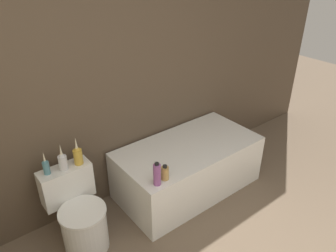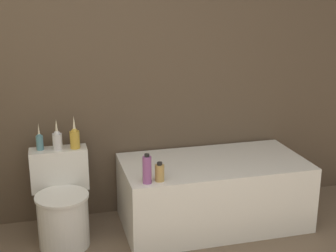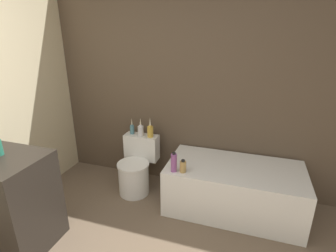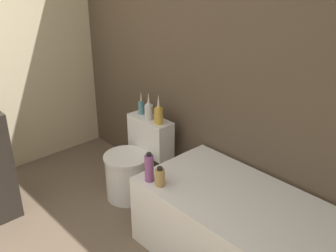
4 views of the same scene
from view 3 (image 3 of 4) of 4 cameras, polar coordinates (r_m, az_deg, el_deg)
name	(u,v)px [view 3 (image 3 of 4)]	position (r m, az deg, el deg)	size (l,w,h in m)	color
wall_back_tiled	(175,83)	(3.18, 1.43, 9.35)	(6.40, 0.06, 2.60)	brown
bathtub	(233,188)	(3.04, 14.02, -12.91)	(1.43, 0.75, 0.53)	white
toilet	(136,168)	(3.29, -6.93, -9.14)	(0.43, 0.55, 0.66)	white
vanity_counter	(7,201)	(2.86, -31.60, -13.74)	(0.78, 0.56, 0.89)	black
vase_gold	(132,129)	(3.32, -7.83, -0.55)	(0.05, 0.05, 0.21)	teal
vase_silver	(141,130)	(3.25, -5.98, -0.78)	(0.07, 0.07, 0.23)	silver
vase_bronze	(150,130)	(3.19, -3.89, -0.96)	(0.07, 0.07, 0.25)	gold
shampoo_bottle_tall	(174,163)	(2.69, 1.29, -7.96)	(0.06, 0.06, 0.21)	#8C4C8C
shampoo_bottle_short	(183,166)	(2.70, 3.28, -8.79)	(0.07, 0.07, 0.14)	tan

